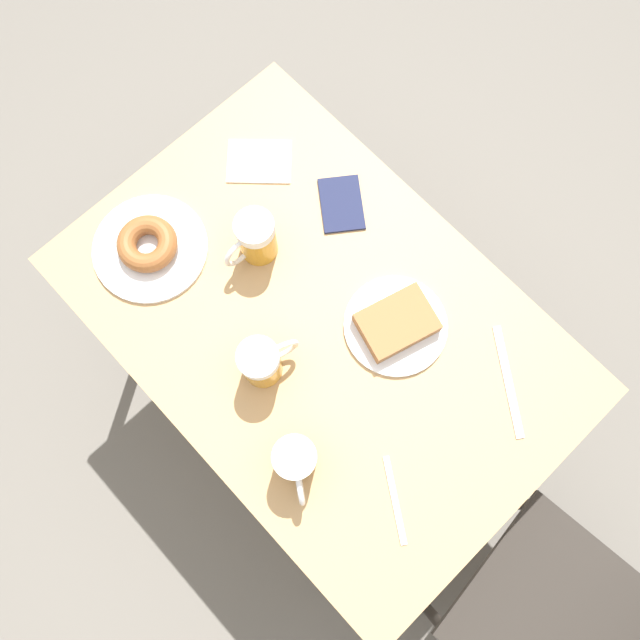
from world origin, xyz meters
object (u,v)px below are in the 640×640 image
(beer_mug_left, at_px, (296,460))
(napkin_folded, at_px, (259,161))
(passport_near_edge, at_px, (341,204))
(beer_mug_center, at_px, (255,238))
(fork, at_px, (395,500))
(plate_with_cake, at_px, (396,324))
(knife, at_px, (508,381))
(beer_mug_right, at_px, (262,362))
(plate_with_donut, at_px, (149,246))

(beer_mug_left, relative_size, napkin_folded, 0.73)
(beer_mug_left, bearing_deg, passport_near_edge, -142.99)
(beer_mug_left, bearing_deg, beer_mug_center, -122.41)
(beer_mug_center, xyz_separation_m, napkin_folded, (-0.14, -0.15, -0.06))
(fork, relative_size, passport_near_edge, 0.93)
(plate_with_cake, height_order, knife, plate_with_cake)
(napkin_folded, bearing_deg, knife, 92.79)
(beer_mug_left, xyz_separation_m, beer_mug_right, (-0.08, -0.18, 0.00))
(fork, bearing_deg, napkin_folded, -112.40)
(beer_mug_center, bearing_deg, fork, 74.69)
(plate_with_cake, height_order, napkin_folded, plate_with_cake)
(beer_mug_center, relative_size, napkin_folded, 0.73)
(napkin_folded, bearing_deg, plate_with_donut, -1.07)
(passport_near_edge, bearing_deg, beer_mug_left, 37.01)
(plate_with_donut, bearing_deg, plate_with_cake, 118.30)
(beer_mug_right, height_order, napkin_folded, beer_mug_right)
(beer_mug_left, xyz_separation_m, passport_near_edge, (-0.43, -0.33, -0.06))
(fork, distance_m, knife, 0.32)
(plate_with_donut, relative_size, fork, 1.68)
(plate_with_donut, relative_size, beer_mug_right, 1.93)
(beer_mug_center, bearing_deg, plate_with_donut, -43.79)
(beer_mug_left, bearing_deg, fork, 115.67)
(fork, bearing_deg, passport_near_edge, -124.57)
(plate_with_donut, distance_m, beer_mug_center, 0.23)
(plate_with_donut, distance_m, beer_mug_left, 0.54)
(beer_mug_center, bearing_deg, beer_mug_left, 57.59)
(knife, xyz_separation_m, passport_near_edge, (-0.03, -0.50, 0.00))
(beer_mug_right, xyz_separation_m, passport_near_edge, (-0.36, -0.15, -0.06))
(knife, bearing_deg, plate_with_cake, -70.57)
(plate_with_donut, xyz_separation_m, beer_mug_center, (-0.16, 0.16, 0.04))
(fork, distance_m, passport_near_edge, 0.61)
(beer_mug_left, bearing_deg, beer_mug_right, -113.65)
(beer_mug_center, bearing_deg, beer_mug_right, 50.91)
(beer_mug_left, distance_m, napkin_folded, 0.65)
(beer_mug_left, relative_size, beer_mug_right, 1.00)
(beer_mug_left, distance_m, passport_near_edge, 0.55)
(plate_with_cake, relative_size, plate_with_donut, 0.87)
(beer_mug_center, bearing_deg, napkin_folded, -132.61)
(plate_with_donut, xyz_separation_m, fork, (-0.01, 0.71, -0.02))
(plate_with_donut, height_order, passport_near_edge, plate_with_donut)
(plate_with_donut, height_order, knife, plate_with_donut)
(napkin_folded, relative_size, fork, 1.19)
(napkin_folded, bearing_deg, beer_mug_center, 47.39)
(plate_with_cake, relative_size, beer_mug_right, 1.68)
(knife, bearing_deg, napkin_folded, -87.21)
(plate_with_donut, relative_size, beer_mug_center, 1.93)
(passport_near_edge, bearing_deg, beer_mug_right, 22.86)
(beer_mug_right, relative_size, passport_near_edge, 0.81)
(plate_with_cake, relative_size, fork, 1.46)
(knife, bearing_deg, plate_with_donut, -64.50)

